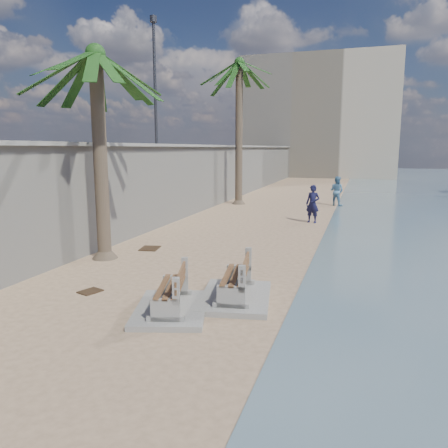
# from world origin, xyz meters

# --- Properties ---
(ground_plane) EXTENTS (140.00, 140.00, 0.00)m
(ground_plane) POSITION_xyz_m (0.00, 0.00, 0.00)
(ground_plane) COLOR tan
(seawall) EXTENTS (0.45, 70.00, 3.50)m
(seawall) POSITION_xyz_m (-5.20, 20.00, 1.75)
(seawall) COLOR gray
(seawall) RESTS_ON ground_plane
(wall_cap) EXTENTS (0.80, 70.00, 0.12)m
(wall_cap) POSITION_xyz_m (-5.20, 20.00, 3.55)
(wall_cap) COLOR gray
(wall_cap) RESTS_ON seawall
(end_building) EXTENTS (18.00, 12.00, 14.00)m
(end_building) POSITION_xyz_m (-2.00, 52.00, 7.00)
(end_building) COLOR #B7AA93
(end_building) RESTS_ON ground_plane
(bench_near) EXTENTS (1.90, 2.48, 0.94)m
(bench_near) POSITION_xyz_m (0.72, 4.00, 0.41)
(bench_near) COLOR gray
(bench_near) RESTS_ON ground_plane
(bench_far) EXTENTS (2.01, 2.47, 0.90)m
(bench_far) POSITION_xyz_m (-0.38, 2.88, 0.39)
(bench_far) COLOR gray
(bench_far) RESTS_ON ground_plane
(palm_mid) EXTENTS (5.00, 5.00, 7.04)m
(palm_mid) POSITION_xyz_m (-4.26, 6.44, 6.07)
(palm_mid) COLOR brown
(palm_mid) RESTS_ON ground_plane
(palm_back) EXTENTS (5.00, 5.00, 9.30)m
(palm_back) POSITION_xyz_m (-3.89, 20.76, 8.25)
(palm_back) COLOR brown
(palm_back) RESTS_ON ground_plane
(streetlight) EXTENTS (0.28, 0.28, 5.12)m
(streetlight) POSITION_xyz_m (-5.10, 12.00, 6.64)
(streetlight) COLOR #2D2D33
(streetlight) RESTS_ON wall_cap
(person_a) EXTENTS (0.84, 0.69, 2.02)m
(person_a) POSITION_xyz_m (1.23, 15.14, 1.01)
(person_a) COLOR #131436
(person_a) RESTS_ON ground_plane
(person_b) EXTENTS (1.16, 1.05, 1.95)m
(person_b) POSITION_xyz_m (1.93, 21.82, 0.97)
(person_b) COLOR #5283AA
(person_b) RESTS_ON ground_plane
(debris_c) EXTENTS (0.73, 0.85, 0.03)m
(debris_c) POSITION_xyz_m (-3.51, 8.04, 0.01)
(debris_c) COLOR #382616
(debris_c) RESTS_ON ground_plane
(debris_d) EXTENTS (0.55, 0.61, 0.03)m
(debris_d) POSITION_xyz_m (-2.78, 3.47, 0.01)
(debris_d) COLOR #382616
(debris_d) RESTS_ON ground_plane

